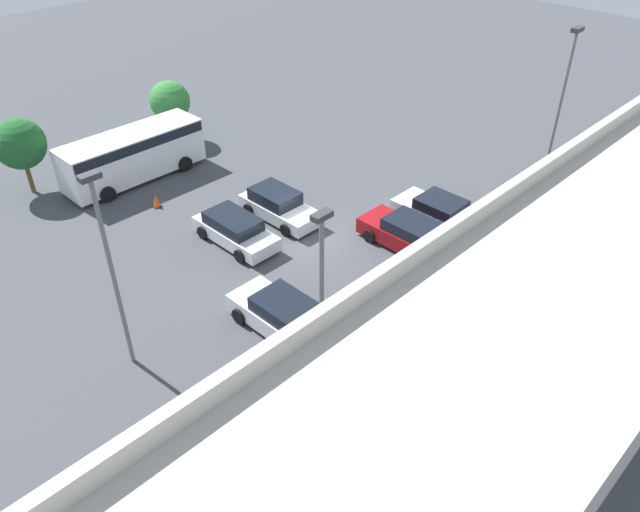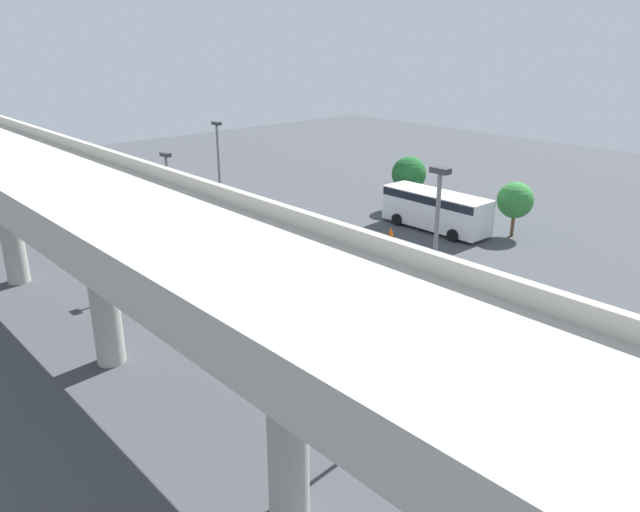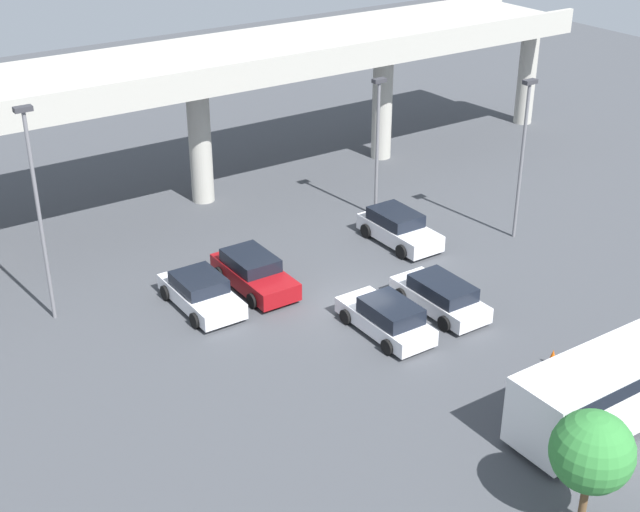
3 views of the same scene
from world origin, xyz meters
TOP-DOWN VIEW (x-y plane):
  - ground_plane at (0.00, 0.00)m, footprint 104.37×104.37m
  - highway_overpass at (-0.00, 14.18)m, footprint 49.91×6.47m
  - parked_car_0 at (-5.45, 3.82)m, footprint 2.26×4.57m
  - parked_car_1 at (-2.71, 4.04)m, footprint 2.18×4.78m
  - parked_car_2 at (-0.20, -2.35)m, footprint 2.09×4.52m
  - parked_car_3 at (2.81, -2.17)m, footprint 2.09×4.58m
  - parked_car_4 at (5.52, 4.09)m, footprint 2.18×4.55m
  - shuttle_bus at (2.61, -11.35)m, footprint 8.08×2.73m
  - lamp_post_near_aisle at (-11.00, 6.44)m, footprint 0.70×0.35m
  - lamp_post_mid_lot at (10.73, 1.37)m, footprint 0.70×0.35m
  - lamp_post_by_overpass at (6.57, 7.33)m, footprint 0.70×0.35m
  - tree_front_left at (-1.94, -14.11)m, footprint 2.48×2.48m
  - traffic_cone at (3.62, -7.79)m, footprint 0.44×0.44m

SIDE VIEW (x-z plane):
  - ground_plane at x=0.00m, z-range 0.00..0.00m
  - traffic_cone at x=3.62m, z-range -0.02..0.68m
  - parked_car_0 at x=-5.45m, z-range -0.04..1.38m
  - parked_car_3 at x=2.81m, z-range -0.01..1.41m
  - parked_car_2 at x=-0.20m, z-range -0.04..1.45m
  - parked_car_1 at x=-2.71m, z-range -0.03..1.49m
  - parked_car_4 at x=5.52m, z-range -0.03..1.54m
  - shuttle_bus at x=2.61m, z-range 0.26..2.98m
  - tree_front_left at x=-1.94m, z-range 0.66..4.48m
  - lamp_post_by_overpass at x=6.57m, z-range 0.68..8.00m
  - lamp_post_mid_lot at x=10.73m, z-range 0.69..8.68m
  - lamp_post_near_aisle at x=-11.00m, z-range 0.71..9.86m
  - highway_overpass at x=0.00m, z-range 2.58..10.72m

